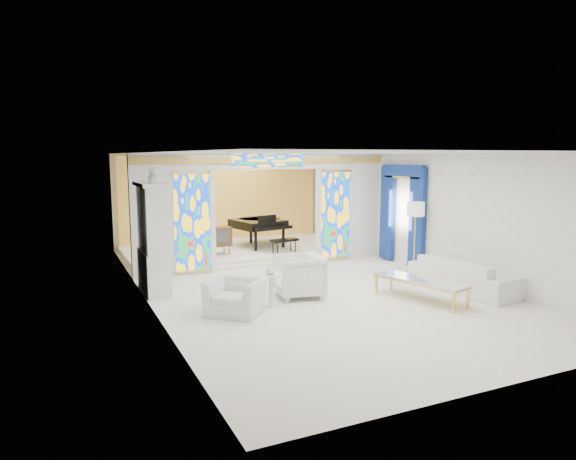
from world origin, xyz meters
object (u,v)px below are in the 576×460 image
china_cabinet (153,239)px  coffee_table (420,281)px  sofa (464,275)px  armchair_left (235,296)px  tv_console (218,237)px  armchair_right (299,276)px  grand_piano (260,224)px

china_cabinet → coffee_table: size_ratio=1.31×
sofa → armchair_left: bearing=77.1°
tv_console → china_cabinet: bearing=-139.2°
armchair_left → armchair_right: bearing=60.7°
armchair_left → tv_console: tv_console is taller
china_cabinet → armchair_right: size_ratio=2.80×
armchair_left → grand_piano: grand_piano is taller
china_cabinet → coffee_table: (4.81, -2.95, -0.76)m
coffee_table → tv_console: 6.19m
china_cabinet → tv_console: size_ratio=3.51×
sofa → tv_console: tv_console is taller
armchair_left → sofa: bearing=35.4°
armchair_left → coffee_table: (3.72, -0.73, 0.08)m
sofa → coffee_table: size_ratio=1.17×
coffee_table → grand_piano: (-0.96, 6.50, 0.45)m
armchair_right → coffee_table: size_ratio=0.47×
china_cabinet → tv_console: china_cabinet is taller
sofa → grand_piano: size_ratio=0.90×
sofa → tv_console: bearing=28.9°
armchair_right → sofa: 3.65m
china_cabinet → armchair_left: size_ratio=2.70×
sofa → tv_console: (-3.91, 5.44, 0.33)m
china_cabinet → sofa: (6.17, -2.75, -0.81)m
armchair_right → grand_piano: (1.17, 5.21, 0.42)m
armchair_right → grand_piano: bearing=177.6°
sofa → grand_piano: (-2.31, 6.31, 0.50)m
armchair_right → sofa: (3.48, -1.10, -0.09)m
armchair_right → armchair_left: bearing=-60.5°
armchair_left → armchair_right: size_ratio=1.04×
grand_piano → coffee_table: bearing=-93.8°
armchair_left → sofa: (5.07, -0.54, 0.03)m
sofa → coffee_table: 1.37m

